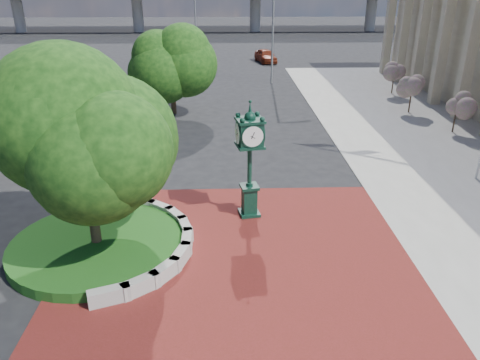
# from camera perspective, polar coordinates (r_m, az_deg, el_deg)

# --- Properties ---
(ground) EXTENTS (200.00, 200.00, 0.00)m
(ground) POSITION_cam_1_polar(r_m,az_deg,el_deg) (17.10, -0.34, -8.25)
(ground) COLOR black
(ground) RESTS_ON ground
(plaza) EXTENTS (12.00, 12.00, 0.04)m
(plaza) POSITION_cam_1_polar(r_m,az_deg,el_deg) (16.25, -0.24, -10.06)
(plaza) COLOR maroon
(plaza) RESTS_ON ground
(planter_wall) EXTENTS (2.96, 6.77, 0.54)m
(planter_wall) POSITION_cam_1_polar(r_m,az_deg,el_deg) (17.11, -9.52, -7.53)
(planter_wall) COLOR #9E9B93
(planter_wall) RESTS_ON ground
(grass_bed) EXTENTS (6.10, 6.10, 0.40)m
(grass_bed) POSITION_cam_1_polar(r_m,az_deg,el_deg) (17.61, -16.98, -7.62)
(grass_bed) COLOR #194E16
(grass_bed) RESTS_ON ground
(tree_planter) EXTENTS (5.20, 5.20, 6.33)m
(tree_planter) POSITION_cam_1_polar(r_m,az_deg,el_deg) (16.12, -18.46, 3.16)
(tree_planter) COLOR #38281C
(tree_planter) RESTS_ON ground
(tree_street) EXTENTS (4.40, 4.40, 5.45)m
(tree_street) POSITION_cam_1_polar(r_m,az_deg,el_deg) (33.21, -8.35, 13.43)
(tree_street) COLOR #38281C
(tree_street) RESTS_ON ground
(post_clock) EXTENTS (1.13, 1.13, 4.73)m
(post_clock) POSITION_cam_1_polar(r_m,az_deg,el_deg) (18.21, 1.18, 2.98)
(post_clock) COLOR black
(post_clock) RESTS_ON ground
(parked_car) EXTENTS (2.61, 4.53, 1.45)m
(parked_car) POSITION_cam_1_polar(r_m,az_deg,el_deg) (54.17, 3.14, 14.89)
(parked_car) COLOR maroon
(parked_car) RESTS_ON ground
(street_lamp_near) EXTENTS (2.31, 0.36, 10.29)m
(street_lamp_near) POSITION_cam_1_polar(r_m,az_deg,el_deg) (42.68, 4.43, 19.65)
(street_lamp_near) COLOR slate
(street_lamp_near) RESTS_ON ground
(street_lamp_far) EXTENTS (2.14, 0.70, 9.65)m
(street_lamp_far) POSITION_cam_1_polar(r_m,az_deg,el_deg) (53.25, -5.25, 20.02)
(street_lamp_far) COLOR slate
(street_lamp_far) RESTS_ON ground
(shrub_near) EXTENTS (1.20, 1.20, 2.20)m
(shrub_near) POSITION_cam_1_polar(r_m,az_deg,el_deg) (31.84, 24.92, 8.00)
(shrub_near) COLOR #38281C
(shrub_near) RESTS_ON ground
(shrub_mid) EXTENTS (1.20, 1.20, 2.20)m
(shrub_mid) POSITION_cam_1_polar(r_m,az_deg,el_deg) (35.47, 20.19, 10.18)
(shrub_mid) COLOR #38281C
(shrub_mid) RESTS_ON ground
(shrub_far) EXTENTS (1.20, 1.20, 2.20)m
(shrub_far) POSITION_cam_1_polar(r_m,az_deg,el_deg) (41.02, 18.27, 12.13)
(shrub_far) COLOR #38281C
(shrub_far) RESTS_ON ground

